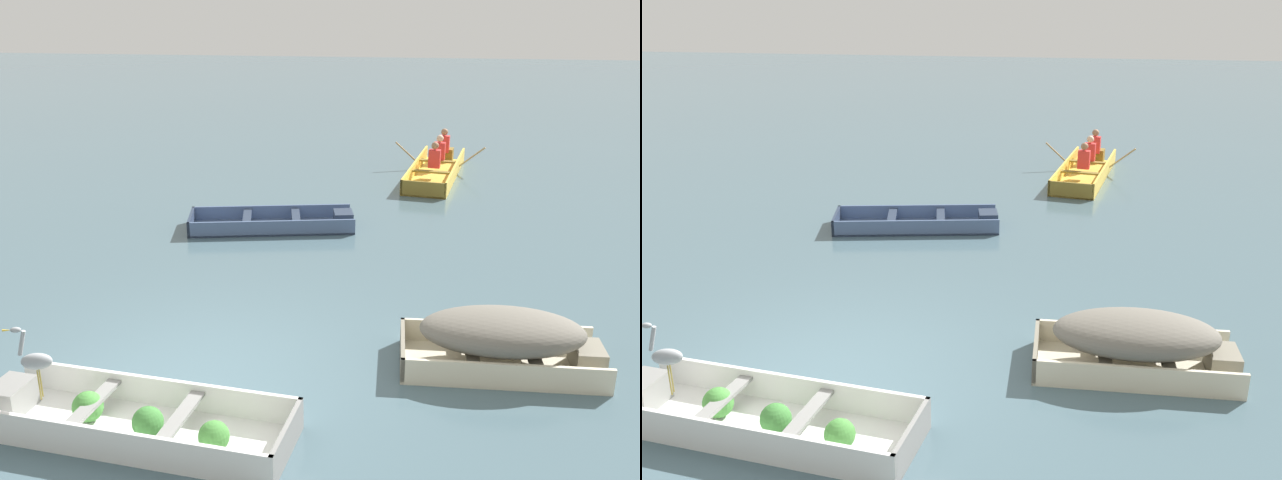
{
  "view_description": "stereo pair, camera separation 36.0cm",
  "coord_description": "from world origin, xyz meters",
  "views": [
    {
      "loc": [
        2.39,
        -7.41,
        4.51
      ],
      "look_at": [
        0.96,
        4.01,
        0.35
      ],
      "focal_mm": 40.0,
      "sensor_mm": 36.0,
      "label": 1
    },
    {
      "loc": [
        2.74,
        -7.36,
        4.51
      ],
      "look_at": [
        0.96,
        4.01,
        0.35
      ],
      "focal_mm": 40.0,
      "sensor_mm": 36.0,
      "label": 2
    }
  ],
  "objects": [
    {
      "name": "ground_plane",
      "position": [
        0.0,
        0.0,
        0.0
      ],
      "size": [
        80.0,
        80.0,
        0.0
      ],
      "primitive_type": "plane",
      "color": "#47606B"
    },
    {
      "name": "dinghy_white_foreground",
      "position": [
        -0.42,
        -1.28,
        0.15
      ],
      "size": [
        3.48,
        1.47,
        0.38
      ],
      "color": "white",
      "rests_on": "ground"
    },
    {
      "name": "rowboat_yellow_with_crew",
      "position": [
        3.13,
        10.12,
        0.2
      ],
      "size": [
        2.25,
        3.89,
        0.92
      ],
      "color": "#E5BC47",
      "rests_on": "ground"
    },
    {
      "name": "skiff_cream_near_moored",
      "position": [
        3.66,
        0.63,
        0.41
      ],
      "size": [
        2.48,
        1.17,
        0.74
      ],
      "color": "beige",
      "rests_on": "ground"
    },
    {
      "name": "heron_on_dinghy",
      "position": [
        -1.35,
        -1.32,
        0.84
      ],
      "size": [
        0.46,
        0.21,
        0.84
      ],
      "color": "olive",
      "rests_on": "dinghy_white_foreground"
    },
    {
      "name": "skiff_slate_blue_mid_moored",
      "position": [
        -0.05,
        5.58,
        0.1
      ],
      "size": [
        3.3,
        1.61,
        0.3
      ],
      "color": "#475B7F",
      "rests_on": "ground"
    }
  ]
}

